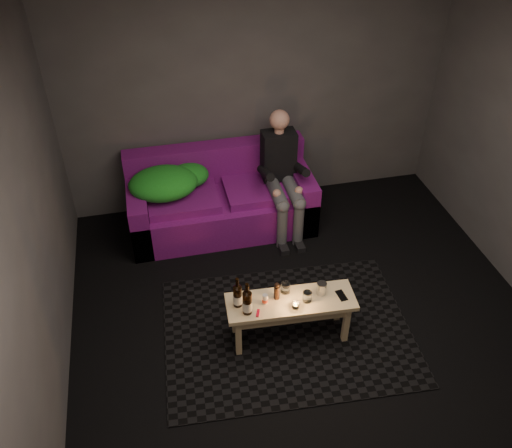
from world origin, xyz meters
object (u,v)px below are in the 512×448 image
at_px(sofa, 221,200).
at_px(coffee_table, 291,307).
at_px(person, 282,172).
at_px(beer_bottle_b, 247,302).
at_px(steel_cup, 321,288).
at_px(beer_bottle_a, 238,295).

xyz_separation_m(sofa, coffee_table, (0.29, -1.68, 0.06)).
bearing_deg(coffee_table, sofa, 99.74).
relative_size(person, beer_bottle_b, 4.11).
distance_m(sofa, steel_cup, 1.75).
height_order(coffee_table, steel_cup, steel_cup).
xyz_separation_m(beer_bottle_b, steel_cup, (0.63, 0.07, -0.06)).
distance_m(person, beer_bottle_a, 1.66).
relative_size(coffee_table, beer_bottle_a, 3.71).
xyz_separation_m(coffee_table, steel_cup, (0.26, 0.02, 0.13)).
xyz_separation_m(person, beer_bottle_a, (-0.75, -1.48, -0.12)).
xyz_separation_m(coffee_table, beer_bottle_a, (-0.43, 0.05, 0.18)).
relative_size(sofa, coffee_table, 1.77).
bearing_deg(person, beer_bottle_b, -113.86).
distance_m(beer_bottle_b, steel_cup, 0.63).
relative_size(sofa, beer_bottle_a, 6.56).
relative_size(person, steel_cup, 11.29).
bearing_deg(coffee_table, beer_bottle_a, 173.97).
distance_m(sofa, coffee_table, 1.70).
bearing_deg(coffee_table, person, 77.90).
xyz_separation_m(beer_bottle_a, beer_bottle_b, (0.06, -0.09, 0.01)).
xyz_separation_m(sofa, steel_cup, (0.55, -1.66, 0.19)).
bearing_deg(beer_bottle_a, beer_bottle_b, -58.31).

